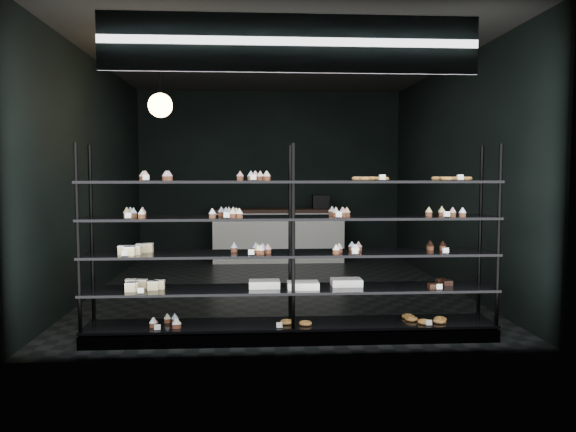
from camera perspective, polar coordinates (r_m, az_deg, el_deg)
The scene contains 5 objects.
room at distance 7.87m, azimuth -1.16°, elevation 4.12°, with size 5.01×6.01×3.20m.
display_shelf at distance 5.51m, azimuth 0.06°, elevation -6.11°, with size 4.00×0.50×1.91m.
signage at distance 5.07m, azimuth 0.29°, elevation 17.12°, with size 3.30×0.05×0.50m.
pendant_lamp at distance 7.06m, azimuth -12.85°, elevation 10.92°, with size 0.29×0.29×0.88m.
service_counter at distance 10.43m, azimuth -0.93°, elevation -1.87°, with size 2.48×0.65×1.23m.
Camera 1 is at (-0.33, -7.86, 1.63)m, focal length 35.00 mm.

